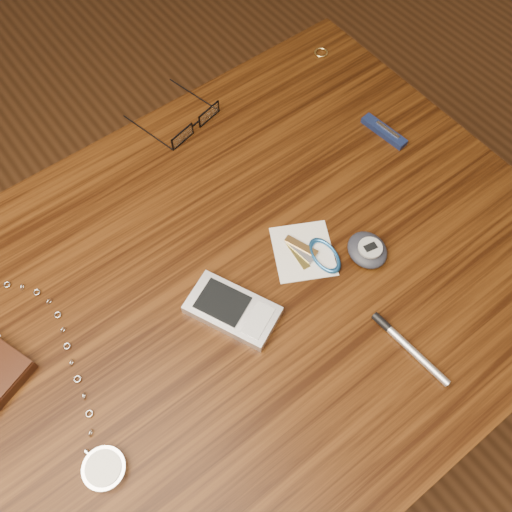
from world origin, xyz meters
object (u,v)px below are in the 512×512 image
at_px(pda_phone, 232,310).
at_px(notepad_keys, 314,253).
at_px(pocket_knife, 384,131).
at_px(pedometer, 367,250).
at_px(desk, 223,326).
at_px(eyeglasses, 193,124).
at_px(pocket_watch, 100,460).
at_px(silver_pen, 404,343).

xyz_separation_m(pda_phone, notepad_keys, (0.15, 0.00, -0.01)).
xyz_separation_m(notepad_keys, pocket_knife, (0.24, 0.11, 0.00)).
relative_size(pedometer, notepad_keys, 0.60).
bearing_deg(pda_phone, desk, 92.00).
xyz_separation_m(eyeglasses, pocket_watch, (-0.38, -0.37, -0.00)).
height_order(notepad_keys, silver_pen, silver_pen).
xyz_separation_m(eyeglasses, notepad_keys, (0.00, -0.30, -0.01)).
bearing_deg(pedometer, pocket_watch, -177.72).
bearing_deg(eyeglasses, pocket_watch, -136.27).
bearing_deg(desk, pocket_knife, 11.45).
bearing_deg(pda_phone, silver_pen, -48.86).
relative_size(pocket_watch, notepad_keys, 2.94).
bearing_deg(notepad_keys, eyeglasses, 90.64).
relative_size(pda_phone, pedometer, 1.89).
bearing_deg(pedometer, pocket_knife, 40.16).
distance_m(desk, notepad_keys, 0.18).
distance_m(desk, pocket_watch, 0.28).
bearing_deg(pda_phone, pocket_watch, -165.75).
height_order(desk, pocket_knife, pocket_knife).
distance_m(pocket_knife, silver_pen, 0.37).
bearing_deg(pedometer, pda_phone, 168.34).
xyz_separation_m(desk, notepad_keys, (0.15, -0.03, 0.11)).
xyz_separation_m(eyeglasses, pocket_knife, (0.24, -0.20, -0.01)).
relative_size(desk, pedometer, 13.72).
xyz_separation_m(notepad_keys, silver_pen, (0.01, -0.18, 0.00)).
bearing_deg(pda_phone, eyeglasses, 64.78).
relative_size(desk, pocket_watch, 2.79).
xyz_separation_m(desk, pocket_watch, (-0.24, -0.09, 0.11)).
bearing_deg(pda_phone, notepad_keys, 0.66).
height_order(pda_phone, notepad_keys, pda_phone).
bearing_deg(pedometer, notepad_keys, 143.63).
relative_size(pocket_watch, pedometer, 4.92).
xyz_separation_m(pocket_watch, notepad_keys, (0.39, 0.06, -0.00)).
bearing_deg(notepad_keys, pocket_watch, -170.83).
distance_m(desk, eyeglasses, 0.33).
relative_size(eyeglasses, silver_pen, 1.07).
height_order(pda_phone, pocket_knife, pda_phone).
distance_m(notepad_keys, pocket_knife, 0.26).
distance_m(pocket_watch, pocket_knife, 0.65).
height_order(eyeglasses, notepad_keys, eyeglasses).
distance_m(eyeglasses, pedometer, 0.35).
height_order(pocket_watch, pedometer, pedometer).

